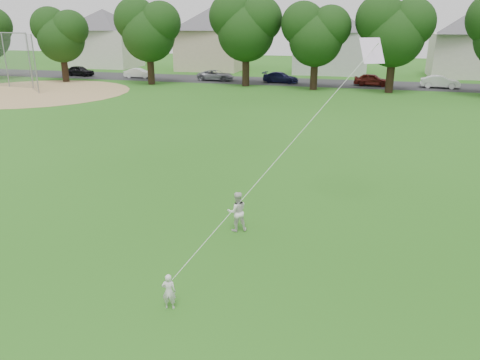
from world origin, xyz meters
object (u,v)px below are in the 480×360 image
(older_boy, at_px, (237,212))
(baseball_backstop, at_px, (1,61))
(kite, at_px, (286,149))
(toddler, at_px, (169,291))

(older_boy, height_order, baseball_backstop, baseball_backstop)
(kite, bearing_deg, older_boy, 150.97)
(older_boy, distance_m, baseball_backstop, 41.40)
(older_boy, relative_size, baseball_backstop, 0.11)
(kite, bearing_deg, toddler, -119.66)
(toddler, xyz_separation_m, baseball_backstop, (-31.30, 31.21, 2.19))
(toddler, bearing_deg, baseball_backstop, -57.22)
(older_boy, xyz_separation_m, kite, (1.71, -0.95, 2.49))
(toddler, distance_m, baseball_backstop, 44.26)
(older_boy, bearing_deg, baseball_backstop, -67.73)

